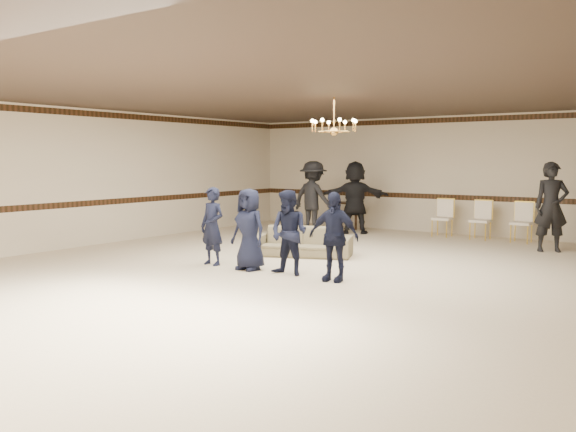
# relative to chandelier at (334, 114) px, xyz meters

# --- Properties ---
(room) EXTENTS (12.01, 14.01, 3.21)m
(room) POSITION_rel_chandelier_xyz_m (0.00, -1.00, -1.28)
(room) COLOR beige
(room) RESTS_ON ground
(chair_rail) EXTENTS (12.00, 0.02, 0.14)m
(chair_rail) POSITION_rel_chandelier_xyz_m (0.00, 5.99, -1.88)
(chair_rail) COLOR #3A2011
(chair_rail) RESTS_ON wall_back
(crown_molding) EXTENTS (12.00, 0.02, 0.14)m
(crown_molding) POSITION_rel_chandelier_xyz_m (0.00, 5.99, 0.21)
(crown_molding) COLOR #3A2011
(crown_molding) RESTS_ON wall_back
(chandelier) EXTENTS (0.94, 0.94, 0.89)m
(chandelier) POSITION_rel_chandelier_xyz_m (0.00, 0.00, 0.00)
(chandelier) COLOR gold
(chandelier) RESTS_ON ceiling
(boy_a) EXTENTS (0.57, 0.39, 1.50)m
(boy_a) POSITION_rel_chandelier_xyz_m (-1.87, -1.38, -2.13)
(boy_a) COLOR black
(boy_a) RESTS_ON floor
(boy_b) EXTENTS (0.76, 0.53, 1.50)m
(boy_b) POSITION_rel_chandelier_xyz_m (-0.97, -1.38, -2.13)
(boy_b) COLOR black
(boy_b) RESTS_ON floor
(boy_c) EXTENTS (0.73, 0.57, 1.50)m
(boy_c) POSITION_rel_chandelier_xyz_m (-0.07, -1.38, -2.13)
(boy_c) COLOR black
(boy_c) RESTS_ON floor
(boy_d) EXTENTS (0.91, 0.47, 1.50)m
(boy_d) POSITION_rel_chandelier_xyz_m (0.83, -1.38, -2.13)
(boy_d) COLOR black
(boy_d) RESTS_ON floor
(settee) EXTENTS (2.24, 1.54, 0.61)m
(settee) POSITION_rel_chandelier_xyz_m (-1.08, 0.51, -2.57)
(settee) COLOR brown
(settee) RESTS_ON floor
(adult_left) EXTENTS (1.35, 0.88, 1.97)m
(adult_left) POSITION_rel_chandelier_xyz_m (-2.92, 3.83, -1.89)
(adult_left) COLOR black
(adult_left) RESTS_ON floor
(adult_mid) EXTENTS (1.88, 1.41, 1.97)m
(adult_mid) POSITION_rel_chandelier_xyz_m (-2.02, 4.53, -1.89)
(adult_mid) COLOR black
(adult_mid) RESTS_ON floor
(adult_right) EXTENTS (0.86, 0.75, 1.97)m
(adult_right) POSITION_rel_chandelier_xyz_m (3.08, 4.13, -1.89)
(adult_right) COLOR black
(adult_right) RESTS_ON floor
(banquet_chair_left) EXTENTS (0.51, 0.51, 0.98)m
(banquet_chair_left) POSITION_rel_chandelier_xyz_m (0.19, 5.25, -2.39)
(banquet_chair_left) COLOR #F4E5CD
(banquet_chair_left) RESTS_ON floor
(banquet_chair_mid) EXTENTS (0.48, 0.48, 0.98)m
(banquet_chair_mid) POSITION_rel_chandelier_xyz_m (1.19, 5.25, -2.39)
(banquet_chair_mid) COLOR #F4E5CD
(banquet_chair_mid) RESTS_ON floor
(banquet_chair_right) EXTENTS (0.48, 0.48, 0.98)m
(banquet_chair_right) POSITION_rel_chandelier_xyz_m (2.19, 5.25, -2.39)
(banquet_chair_right) COLOR #F4E5CD
(banquet_chair_right) RESTS_ON floor
(console_table) EXTENTS (0.95, 0.44, 0.78)m
(console_table) POSITION_rel_chandelier_xyz_m (-2.81, 5.45, -2.49)
(console_table) COLOR #351F11
(console_table) RESTS_ON floor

